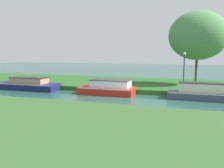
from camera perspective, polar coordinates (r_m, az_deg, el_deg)
name	(u,v)px	position (r m, az deg, el deg)	size (l,w,h in m)	color
ground_plane	(123,98)	(18.24, 2.80, -3.45)	(120.00, 120.00, 0.00)	#265349
riverbank_far	(141,84)	(24.94, 7.15, -0.06)	(72.00, 10.00, 0.40)	#295B21
riverbank_near	(65,132)	(10.10, -11.40, -11.53)	(72.00, 10.00, 0.40)	#355D2B
navy_barge	(28,84)	(23.78, -19.94, -0.11)	(6.30, 1.88, 1.21)	#191D51
red_cruiser	(108,88)	(19.78, -0.98, -0.97)	(4.73, 2.06, 1.28)	red
willow_tree_left	(198,36)	(24.25, 20.40, 11.11)	(5.58, 4.66, 7.13)	brown
lamp_post	(184,67)	(20.48, 17.32, 4.12)	(0.24, 0.24, 3.17)	#333338
mooring_post_near	(131,85)	(20.42, 4.76, -0.37)	(0.15, 0.15, 0.55)	#43342B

